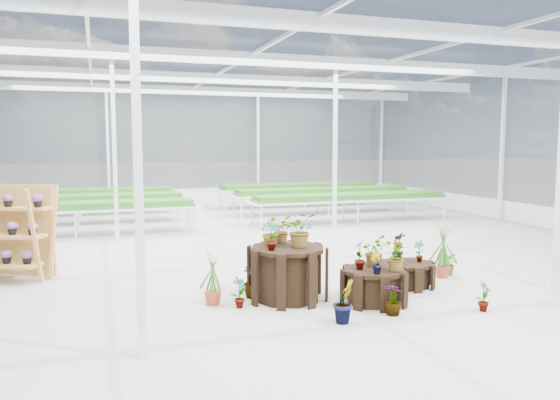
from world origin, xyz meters
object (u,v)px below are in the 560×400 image
object	(u,v)px
plinth_mid	(374,286)
shelf_rack	(4,233)
plinth_tall	(287,273)
plinth_low	(406,274)

from	to	relation	value
plinth_mid	shelf_rack	xyz separation A→B (m)	(-5.59, 3.40, 0.58)
plinth_tall	plinth_mid	size ratio (longest dim) A/B	1.22
plinth_low	shelf_rack	distance (m)	7.15
plinth_mid	plinth_tall	bearing A→B (deg)	153.43
plinth_tall	shelf_rack	distance (m)	5.22
plinth_mid	shelf_rack	bearing A→B (deg)	148.64
plinth_tall	shelf_rack	size ratio (longest dim) A/B	0.73
plinth_low	shelf_rack	world-z (taller)	shelf_rack
plinth_tall	shelf_rack	world-z (taller)	shelf_rack
plinth_tall	plinth_low	xyz separation A→B (m)	(2.20, 0.10, -0.21)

